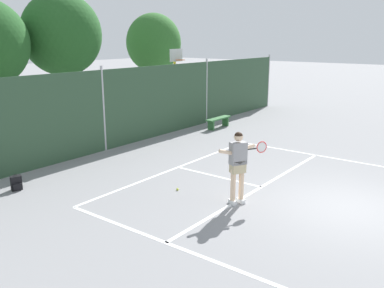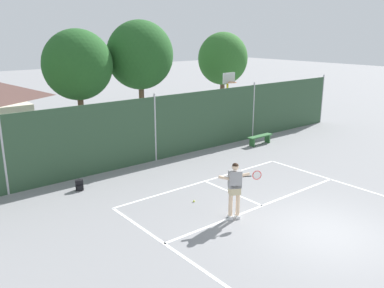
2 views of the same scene
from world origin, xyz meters
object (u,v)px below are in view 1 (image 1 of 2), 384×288
at_px(basketball_hoop, 176,75).
at_px(courtside_bench, 218,120).
at_px(tennis_ball, 178,189).
at_px(tennis_player, 238,161).
at_px(backpack_black, 16,183).

xyz_separation_m(basketball_hoop, courtside_bench, (-0.20, -2.71, -1.95)).
bearing_deg(basketball_hoop, tennis_ball, -140.33).
relative_size(basketball_hoop, courtside_bench, 2.22).
bearing_deg(tennis_player, tennis_ball, 97.20).
bearing_deg(courtside_bench, tennis_ball, -154.00).
distance_m(basketball_hoop, courtside_bench, 3.34).
xyz_separation_m(tennis_player, courtside_bench, (7.23, 5.41, -0.75)).
relative_size(basketball_hoop, backpack_black, 7.67).
height_order(tennis_ball, backpack_black, backpack_black).
distance_m(basketball_hoop, backpack_black, 10.89).
relative_size(basketball_hoop, tennis_ball, 53.79).
bearing_deg(tennis_player, courtside_bench, 36.80).
bearing_deg(basketball_hoop, backpack_black, -164.87).
distance_m(tennis_player, tennis_ball, 2.09).
height_order(tennis_ball, courtside_bench, courtside_bench).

